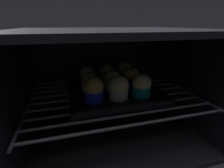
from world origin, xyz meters
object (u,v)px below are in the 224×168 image
(muffin_row0_col1, at_px, (120,88))
(muffin_row1_col1, at_px, (111,81))
(muffin_row2_col1, at_px, (108,74))
(muffin_row1_col0, at_px, (90,83))
(muffin_row2_col2, at_px, (125,72))
(muffin_row0_col2, at_px, (142,86))
(muffin_row0_col0, at_px, (94,90))
(muffin_row2_col0, at_px, (87,76))
(baking_tray, at_px, (112,91))
(muffin_row1_col2, at_px, (131,78))

(muffin_row0_col1, distance_m, muffin_row1_col1, 0.07)
(muffin_row0_col1, xyz_separation_m, muffin_row2_col1, (0.00, 0.15, 0.00))
(muffin_row1_col0, height_order, muffin_row2_col2, muffin_row2_col2)
(muffin_row0_col2, relative_size, muffin_row1_col0, 1.07)
(muffin_row0_col0, xyz_separation_m, muffin_row2_col0, (0.00, 0.15, -0.00))
(baking_tray, xyz_separation_m, muffin_row2_col1, (0.00, 0.08, 0.04))
(muffin_row0_col0, relative_size, muffin_row2_col1, 1.05)
(muffin_row2_col2, bearing_deg, muffin_row1_col2, -91.07)
(muffin_row0_col2, height_order, muffin_row2_col0, muffin_row0_col2)
(muffin_row2_col1, xyz_separation_m, muffin_row2_col2, (0.07, -0.00, 0.00))
(muffin_row0_col1, distance_m, muffin_row2_col1, 0.15)
(muffin_row2_col0, bearing_deg, muffin_row0_col1, -63.01)
(muffin_row0_col0, xyz_separation_m, muffin_row1_col1, (0.07, 0.07, -0.00))
(muffin_row0_col2, distance_m, muffin_row2_col2, 0.15)
(muffin_row0_col1, height_order, muffin_row2_col2, muffin_row2_col2)
(baking_tray, xyz_separation_m, muffin_row0_col1, (0.00, -0.07, 0.04))
(muffin_row1_col0, relative_size, muffin_row1_col1, 0.93)
(muffin_row0_col1, xyz_separation_m, muffin_row2_col2, (0.07, 0.15, 0.00))
(muffin_row0_col0, relative_size, muffin_row0_col1, 1.08)
(muffin_row1_col0, relative_size, muffin_row2_col0, 0.98)
(muffin_row1_col1, relative_size, muffin_row2_col2, 0.94)
(muffin_row0_col1, xyz_separation_m, muffin_row1_col2, (0.07, 0.08, 0.00))
(muffin_row0_col2, xyz_separation_m, muffin_row1_col0, (-0.15, 0.08, -0.00))
(baking_tray, height_order, muffin_row0_col0, muffin_row0_col0)
(muffin_row2_col2, bearing_deg, muffin_row2_col0, 179.39)
(muffin_row2_col1, bearing_deg, muffin_row2_col0, 178.86)
(muffin_row0_col1, xyz_separation_m, muffin_row1_col0, (-0.08, 0.08, -0.00))
(muffin_row0_col0, height_order, muffin_row1_col2, muffin_row1_col2)
(muffin_row2_col0, bearing_deg, muffin_row0_col2, -45.78)
(muffin_row0_col2, xyz_separation_m, muffin_row2_col2, (-0.00, 0.15, 0.00))
(muffin_row2_col0, relative_size, muffin_row2_col2, 0.90)
(muffin_row0_col0, distance_m, muffin_row2_col1, 0.17)
(muffin_row1_col0, bearing_deg, muffin_row0_col1, -44.84)
(muffin_row1_col0, bearing_deg, muffin_row0_col0, -90.81)
(muffin_row0_col0, height_order, muffin_row1_col0, muffin_row0_col0)
(muffin_row2_col0, bearing_deg, muffin_row2_col1, -1.14)
(muffin_row0_col1, bearing_deg, muffin_row2_col0, 116.99)
(muffin_row0_col2, bearing_deg, muffin_row1_col0, 152.22)
(muffin_row0_col2, distance_m, muffin_row1_col2, 0.08)
(muffin_row1_col2, relative_size, muffin_row2_col2, 1.02)
(baking_tray, bearing_deg, muffin_row1_col1, -166.62)
(muffin_row0_col0, height_order, muffin_row2_col2, same)
(muffin_row2_col2, bearing_deg, muffin_row0_col0, -134.98)
(muffin_row0_col0, bearing_deg, muffin_row2_col2, 45.02)
(muffin_row1_col1, height_order, muffin_row2_col1, muffin_row2_col1)
(muffin_row1_col2, bearing_deg, baking_tray, -177.14)
(muffin_row0_col0, bearing_deg, muffin_row2_col0, 89.42)
(muffin_row1_col2, bearing_deg, muffin_row0_col1, -131.91)
(muffin_row2_col1, bearing_deg, muffin_row1_col2, -46.83)
(muffin_row0_col1, relative_size, muffin_row2_col0, 1.04)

